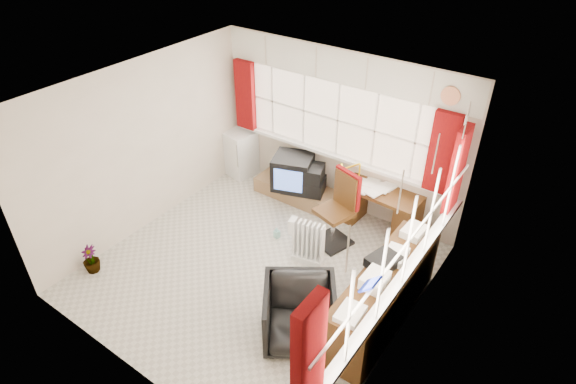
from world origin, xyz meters
name	(u,v)px	position (x,y,z in m)	size (l,w,h in m)	color
ground	(258,269)	(0.00, 0.00, 0.00)	(4.00, 4.00, 0.00)	beige
room_walls	(253,176)	(0.00, 0.00, 1.50)	(4.00, 4.00, 4.00)	beige
window_back	(335,151)	(0.00, 1.94, 0.95)	(3.70, 0.12, 3.60)	beige
window_right	(400,277)	(1.94, 0.00, 0.95)	(0.12, 3.70, 3.60)	beige
curtains	(360,170)	(0.92, 0.93, 1.46)	(3.83, 3.83, 1.15)	maroon
overhead_cabinets	(372,109)	(0.98, 0.98, 2.25)	(3.98, 3.98, 0.48)	silver
desk	(381,207)	(0.90, 1.80, 0.37)	(1.18, 0.63, 0.70)	#4F2C12
desk_lamp	(360,170)	(0.58, 1.65, 0.96)	(0.15, 0.12, 0.43)	yellow
task_chair	(341,206)	(0.56, 1.19, 0.60)	(0.59, 0.61, 1.12)	black
office_chair	(300,314)	(1.09, -0.60, 0.37)	(0.80, 0.82, 0.74)	black
radiator	(308,246)	(0.46, 0.54, 0.27)	(0.47, 0.26, 0.66)	white
credenza	(384,295)	(1.73, 0.20, 0.39)	(0.50, 2.00, 0.85)	#4F2C12
file_tray	(383,261)	(1.64, 0.27, 0.81)	(0.28, 0.37, 0.12)	black
tv_bench	(297,191)	(-0.55, 1.72, 0.12)	(1.40, 0.50, 0.25)	olive
crt_tv	(293,172)	(-0.58, 1.65, 0.52)	(0.74, 0.71, 0.54)	black
hifi_stack	(304,179)	(-0.36, 1.65, 0.47)	(0.75, 0.60, 0.47)	black
mini_fridge	(240,153)	(-1.80, 1.80, 0.40)	(0.54, 0.55, 0.80)	white
spray_bottle_a	(290,193)	(-0.59, 1.59, 0.14)	(0.11, 0.11, 0.27)	white
spray_bottle_b	(277,233)	(-0.20, 0.71, 0.08)	(0.08, 0.08, 0.17)	#8FD6C9
flower_vase	(91,259)	(-1.80, -1.30, 0.20)	(0.22, 0.22, 0.40)	black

